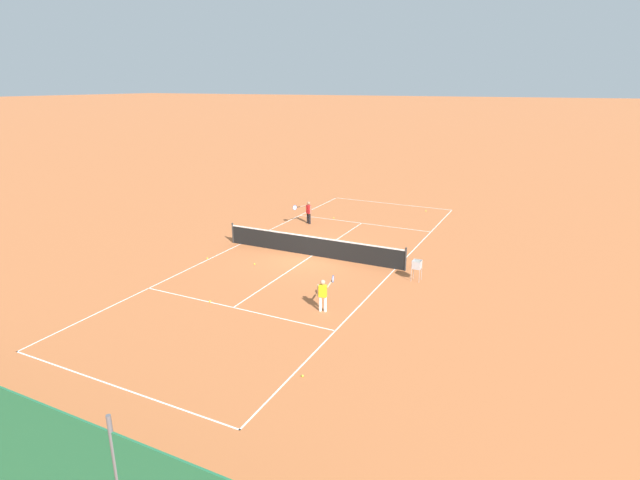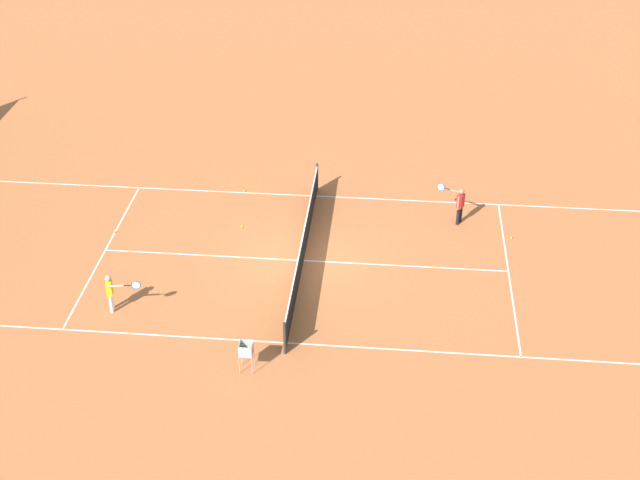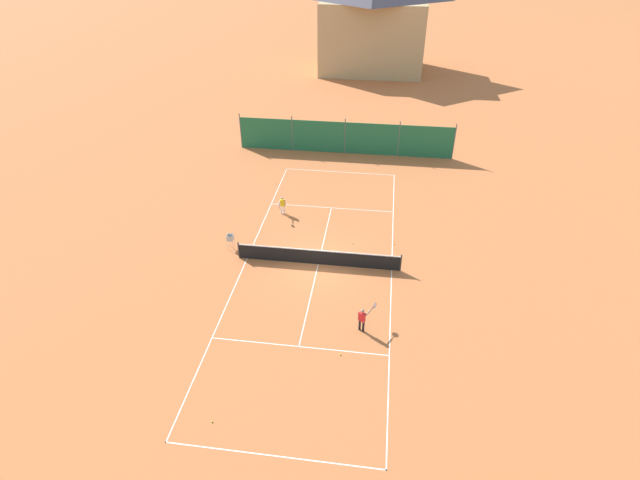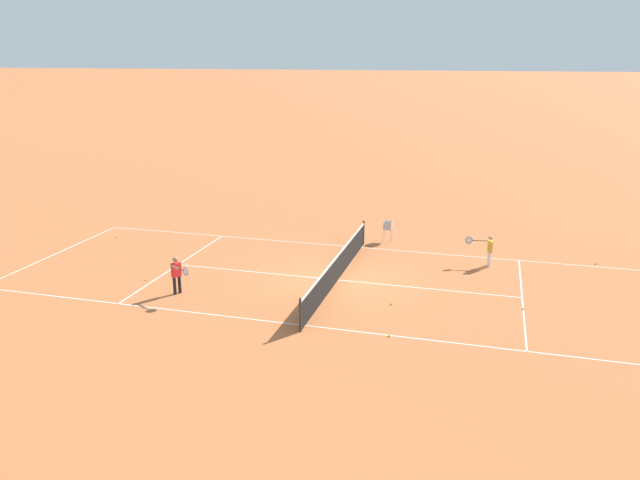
{
  "view_description": "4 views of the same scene",
  "coord_description": "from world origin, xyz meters",
  "px_view_note": "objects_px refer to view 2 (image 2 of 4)",
  "views": [
    {
      "loc": [
        -10.16,
        19.96,
        7.84
      ],
      "look_at": [
        -0.72,
        0.63,
        1.06
      ],
      "focal_mm": 28.0,
      "sensor_mm": 36.0,
      "label": 1
    },
    {
      "loc": [
        -23.12,
        -2.7,
        15.72
      ],
      "look_at": [
        -0.67,
        -0.59,
        1.24
      ],
      "focal_mm": 50.0,
      "sensor_mm": 36.0,
      "label": 2
    },
    {
      "loc": [
        3.15,
        -22.35,
        16.62
      ],
      "look_at": [
        -0.06,
        1.14,
        0.87
      ],
      "focal_mm": 28.0,
      "sensor_mm": 36.0,
      "label": 3
    },
    {
      "loc": [
        20.63,
        5.07,
        7.86
      ],
      "look_at": [
        -0.32,
        -0.76,
        1.36
      ],
      "focal_mm": 35.0,
      "sensor_mm": 36.0,
      "label": 4
    }
  ],
  "objects_px": {
    "tennis_ball_mid_court": "(511,238)",
    "tennis_ball_by_net_right": "(244,191)",
    "player_far_service": "(459,203)",
    "player_near_baseline": "(111,290)",
    "tennis_ball_near_corner": "(242,227)",
    "ball_hopper": "(246,350)",
    "tennis_net": "(303,247)",
    "tennis_ball_service_box": "(115,232)"
  },
  "relations": [
    {
      "from": "tennis_ball_mid_court",
      "to": "tennis_ball_by_net_right",
      "type": "bearing_deg",
      "value": 76.2
    },
    {
      "from": "player_far_service",
      "to": "player_near_baseline",
      "type": "bearing_deg",
      "value": 120.03
    },
    {
      "from": "player_near_baseline",
      "to": "tennis_ball_by_net_right",
      "type": "xyz_separation_m",
      "value": [
        7.27,
        -2.61,
        -0.68
      ]
    },
    {
      "from": "tennis_ball_by_net_right",
      "to": "player_near_baseline",
      "type": "bearing_deg",
      "value": 160.26
    },
    {
      "from": "player_near_baseline",
      "to": "tennis_ball_near_corner",
      "type": "xyz_separation_m",
      "value": [
        4.86,
        -2.93,
        -0.68
      ]
    },
    {
      "from": "player_near_baseline",
      "to": "tennis_ball_near_corner",
      "type": "bearing_deg",
      "value": -31.12
    },
    {
      "from": "player_far_service",
      "to": "ball_hopper",
      "type": "distance_m",
      "value": 9.97
    },
    {
      "from": "tennis_ball_by_net_right",
      "to": "tennis_ball_near_corner",
      "type": "bearing_deg",
      "value": -172.35
    },
    {
      "from": "tennis_net",
      "to": "tennis_ball_by_net_right",
      "type": "bearing_deg",
      "value": 31.71
    },
    {
      "from": "player_far_service",
      "to": "tennis_ball_mid_court",
      "type": "height_order",
      "value": "player_far_service"
    },
    {
      "from": "player_near_baseline",
      "to": "ball_hopper",
      "type": "bearing_deg",
      "value": -117.43
    },
    {
      "from": "tennis_ball_service_box",
      "to": "player_far_service",
      "type": "bearing_deg",
      "value": -81.39
    },
    {
      "from": "player_far_service",
      "to": "tennis_ball_near_corner",
      "type": "height_order",
      "value": "player_far_service"
    },
    {
      "from": "tennis_net",
      "to": "player_far_service",
      "type": "xyz_separation_m",
      "value": [
        2.77,
        -4.93,
        0.26
      ]
    },
    {
      "from": "tennis_net",
      "to": "tennis_ball_near_corner",
      "type": "xyz_separation_m",
      "value": [
        1.78,
        2.26,
        -0.47
      ]
    },
    {
      "from": "player_near_baseline",
      "to": "tennis_net",
      "type": "bearing_deg",
      "value": -59.35
    },
    {
      "from": "player_near_baseline",
      "to": "player_far_service",
      "type": "height_order",
      "value": "player_far_service"
    },
    {
      "from": "player_near_baseline",
      "to": "player_far_service",
      "type": "distance_m",
      "value": 11.7
    },
    {
      "from": "tennis_ball_mid_court",
      "to": "tennis_ball_service_box",
      "type": "height_order",
      "value": "same"
    },
    {
      "from": "tennis_net",
      "to": "ball_hopper",
      "type": "xyz_separation_m",
      "value": [
        -5.3,
        0.91,
        0.16
      ]
    },
    {
      "from": "tennis_ball_mid_court",
      "to": "tennis_ball_by_net_right",
      "type": "relative_size",
      "value": 1.0
    },
    {
      "from": "tennis_ball_mid_court",
      "to": "tennis_ball_near_corner",
      "type": "distance_m",
      "value": 8.92
    },
    {
      "from": "player_far_service",
      "to": "tennis_ball_by_net_right",
      "type": "bearing_deg",
      "value": 79.35
    },
    {
      "from": "player_far_service",
      "to": "tennis_ball_by_net_right",
      "type": "relative_size",
      "value": 19.88
    },
    {
      "from": "tennis_ball_near_corner",
      "to": "tennis_ball_by_net_right",
      "type": "relative_size",
      "value": 1.0
    },
    {
      "from": "tennis_net",
      "to": "ball_hopper",
      "type": "distance_m",
      "value": 5.38
    },
    {
      "from": "player_far_service",
      "to": "tennis_ball_near_corner",
      "type": "bearing_deg",
      "value": 97.89
    },
    {
      "from": "player_near_baseline",
      "to": "tennis_ball_by_net_right",
      "type": "bearing_deg",
      "value": -19.74
    },
    {
      "from": "tennis_ball_by_net_right",
      "to": "ball_hopper",
      "type": "xyz_separation_m",
      "value": [
        -9.49,
        -1.67,
        0.63
      ]
    },
    {
      "from": "player_near_baseline",
      "to": "tennis_ball_service_box",
      "type": "xyz_separation_m",
      "value": [
        4.14,
        1.2,
        -0.68
      ]
    },
    {
      "from": "player_far_service",
      "to": "tennis_ball_mid_court",
      "type": "relative_size",
      "value": 19.88
    },
    {
      "from": "tennis_net",
      "to": "ball_hopper",
      "type": "bearing_deg",
      "value": 170.22
    },
    {
      "from": "tennis_ball_mid_court",
      "to": "ball_hopper",
      "type": "bearing_deg",
      "value": 133.65
    },
    {
      "from": "tennis_ball_service_box",
      "to": "player_near_baseline",
      "type": "bearing_deg",
      "value": -163.8
    },
    {
      "from": "tennis_net",
      "to": "tennis_ball_near_corner",
      "type": "relative_size",
      "value": 139.09
    },
    {
      "from": "ball_hopper",
      "to": "tennis_ball_mid_court",
      "type": "bearing_deg",
      "value": -46.35
    },
    {
      "from": "tennis_ball_service_box",
      "to": "ball_hopper",
      "type": "relative_size",
      "value": 0.07
    },
    {
      "from": "tennis_ball_mid_court",
      "to": "tennis_ball_by_net_right",
      "type": "height_order",
      "value": "same"
    },
    {
      "from": "tennis_ball_service_box",
      "to": "tennis_ball_near_corner",
      "type": "bearing_deg",
      "value": -80.15
    },
    {
      "from": "tennis_net",
      "to": "tennis_ball_service_box",
      "type": "height_order",
      "value": "tennis_net"
    },
    {
      "from": "player_near_baseline",
      "to": "tennis_ball_service_box",
      "type": "distance_m",
      "value": 4.36
    },
    {
      "from": "tennis_ball_near_corner",
      "to": "tennis_ball_service_box",
      "type": "relative_size",
      "value": 1.0
    }
  ]
}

